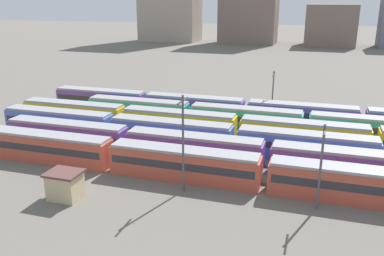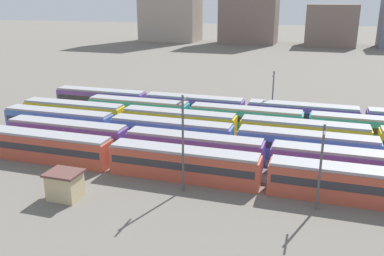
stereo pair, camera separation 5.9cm
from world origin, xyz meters
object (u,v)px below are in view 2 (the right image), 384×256
at_px(train_track_2, 171,133).
at_px(train_track_4, 372,129).
at_px(catenary_pole_1, 273,92).
at_px(signal_hut, 65,185).
at_px(train_track_1, 349,165).
at_px(train_track_5, 302,115).
at_px(catenary_pole_0, 321,163).
at_px(train_track_3, 303,134).
at_px(catenary_pole_2, 183,140).

distance_m(train_track_2, train_track_4, 29.77).
xyz_separation_m(catenary_pole_1, signal_hut, (-17.22, -37.33, -3.23)).
relative_size(catenary_pole_1, signal_hut, 2.37).
bearing_deg(train_track_1, catenary_pole_1, 116.41).
bearing_deg(train_track_2, train_track_4, 20.45).
distance_m(train_track_1, train_track_5, 21.76).
bearing_deg(catenary_pole_0, catenary_pole_1, 104.76).
bearing_deg(train_track_5, train_track_1, -72.92).
relative_size(train_track_3, catenary_pole_0, 10.40).
bearing_deg(train_track_3, catenary_pole_1, 114.59).
bearing_deg(catenary_pole_1, train_track_1, -63.59).
bearing_deg(train_track_3, train_track_1, -61.35).
xyz_separation_m(train_track_3, train_track_5, (-0.71, 10.40, 0.00)).
xyz_separation_m(train_track_5, signal_hut, (-22.55, -34.53, -0.35)).
relative_size(train_track_3, signal_hut, 26.00).
distance_m(catenary_pole_0, catenary_pole_2, 14.21).
bearing_deg(train_track_4, train_track_1, -104.13).
distance_m(train_track_2, signal_hut, 19.57).
bearing_deg(catenary_pole_1, catenary_pole_0, -75.24).
bearing_deg(catenary_pole_1, train_track_2, -123.65).
bearing_deg(signal_hut, train_track_2, 75.27).
relative_size(train_track_5, signal_hut, 26.00).
relative_size(train_track_4, signal_hut, 26.00).
relative_size(train_track_1, catenary_pole_1, 10.98).
xyz_separation_m(train_track_1, catenary_pole_0, (-3.36, -8.16, 3.13)).
height_order(train_track_5, catenary_pole_0, catenary_pole_0).
distance_m(train_track_1, catenary_pole_0, 9.36).
relative_size(catenary_pole_0, signal_hut, 2.50).
relative_size(train_track_1, train_track_4, 1.00).
xyz_separation_m(catenary_pole_0, catenary_pole_2, (-14.17, -0.19, 0.97)).
bearing_deg(train_track_4, catenary_pole_1, 152.92).
bearing_deg(train_track_4, catenary_pole_0, -107.04).
relative_size(train_track_2, train_track_5, 0.60).
bearing_deg(catenary_pole_0, train_track_2, 147.05).
xyz_separation_m(train_track_2, signal_hut, (-4.97, -18.93, -0.35)).
bearing_deg(catenary_pole_2, train_track_1, 25.48).
relative_size(train_track_2, train_track_3, 0.60).
relative_size(train_track_2, catenary_pole_2, 5.12).
relative_size(train_track_3, catenary_pole_1, 10.98).
bearing_deg(catenary_pole_0, catenary_pole_2, -179.22).
bearing_deg(train_track_1, catenary_pole_0, -112.35).
xyz_separation_m(train_track_2, catenary_pole_1, (12.25, 18.40, 2.88)).
xyz_separation_m(train_track_2, catenary_pole_0, (20.61, -13.36, 3.13)).
xyz_separation_m(train_track_4, catenary_pole_0, (-7.28, -23.76, 3.13)).
bearing_deg(catenary_pole_2, train_track_5, 69.09).
xyz_separation_m(train_track_1, train_track_2, (-23.97, 5.20, -0.00)).
xyz_separation_m(train_track_1, train_track_5, (-6.39, 20.80, 0.00)).
xyz_separation_m(train_track_4, train_track_5, (-10.32, 5.20, 0.00)).
distance_m(train_track_4, train_track_5, 11.55).
xyz_separation_m(train_track_4, catenary_pole_2, (-21.46, -23.95, 4.10)).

